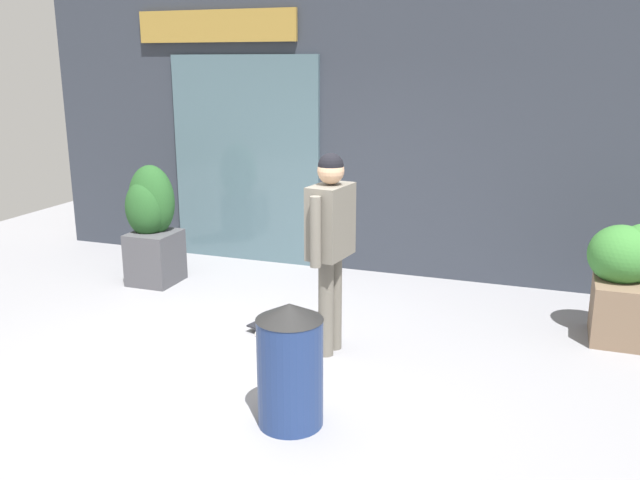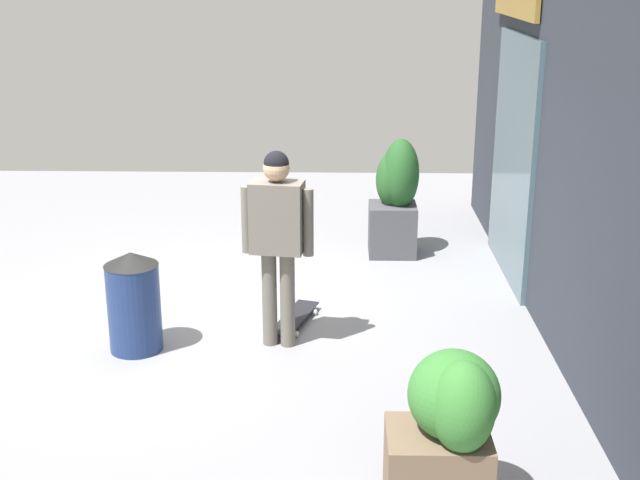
{
  "view_description": "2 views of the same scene",
  "coord_description": "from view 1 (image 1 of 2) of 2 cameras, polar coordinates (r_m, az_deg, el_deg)",
  "views": [
    {
      "loc": [
        2.26,
        -4.56,
        2.45
      ],
      "look_at": [
        0.31,
        0.93,
        0.9
      ],
      "focal_mm": 37.6,
      "sensor_mm": 36.0,
      "label": 1
    },
    {
      "loc": [
        7.37,
        1.1,
        3.19
      ],
      "look_at": [
        0.31,
        0.93,
        0.9
      ],
      "focal_mm": 47.62,
      "sensor_mm": 36.0,
      "label": 2
    }
  ],
  "objects": [
    {
      "name": "building_facade",
      "position": [
        8.0,
        2.63,
        9.77
      ],
      "size": [
        8.15,
        0.31,
        3.5
      ],
      "color": "#2D333D",
      "rests_on": "ground_plane"
    },
    {
      "name": "skateboarder",
      "position": [
        5.59,
        0.9,
        0.63
      ],
      "size": [
        0.32,
        0.62,
        1.74
      ],
      "rotation": [
        0.0,
        0.0,
        3.0
      ],
      "color": "#666056",
      "rests_on": "ground_plane"
    },
    {
      "name": "planter_box_left",
      "position": [
        7.81,
        -14.16,
        1.47
      ],
      "size": [
        0.58,
        0.56,
        1.34
      ],
      "color": "#47474C",
      "rests_on": "ground_plane"
    },
    {
      "name": "planter_box_right",
      "position": [
        6.62,
        24.52,
        -2.89
      ],
      "size": [
        0.66,
        0.67,
        1.07
      ],
      "color": "brown",
      "rests_on": "ground_plane"
    },
    {
      "name": "trash_bin",
      "position": [
        4.67,
        -2.57,
        -10.53
      ],
      "size": [
        0.47,
        0.47,
        0.89
      ],
      "color": "navy",
      "rests_on": "ground_plane"
    },
    {
      "name": "skateboard",
      "position": [
        6.16,
        -2.71,
        -7.92
      ],
      "size": [
        0.86,
        0.44,
        0.08
      ],
      "rotation": [
        0.0,
        0.0,
        2.85
      ],
      "color": "black",
      "rests_on": "ground_plane"
    },
    {
      "name": "ground_plane",
      "position": [
        5.65,
        -6.24,
        -10.92
      ],
      "size": [
        12.0,
        12.0,
        0.0
      ],
      "primitive_type": "plane",
      "color": "gray"
    }
  ]
}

